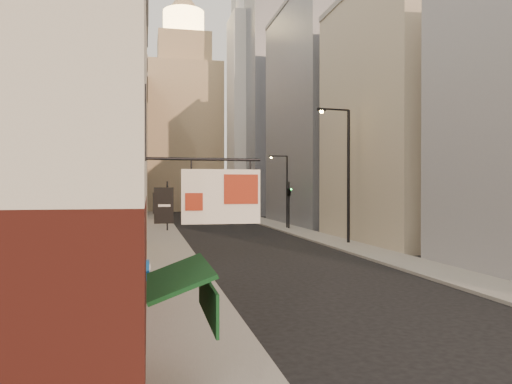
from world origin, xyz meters
The scene contains 16 objects.
sidewalk_left centered at (-6.50, 55.00, 0.07)m, with size 3.00×140.00×0.15m, color gray.
sidewalk_right centered at (6.50, 55.00, 0.07)m, with size 3.00×140.00×0.15m, color gray.
near_building_left centered at (-10.99, 9.00, 6.02)m, with size 8.30×23.04×12.30m.
left_bldg_beige centered at (-12.00, 26.00, 8.00)m, with size 8.00×12.00×16.00m, color tan.
left_bldg_grey centered at (-12.00, 42.00, 10.00)m, with size 8.00×16.00×20.00m, color gray.
left_bldg_tan centered at (-12.00, 60.00, 8.50)m, with size 8.00×18.00×17.00m, color tan.
left_bldg_wingrid centered at (-12.00, 80.00, 12.00)m, with size 8.00×20.00×24.00m, color gray.
right_bldg_beige centered at (12.00, 30.00, 10.00)m, with size 8.00×16.00×20.00m, color tan.
right_bldg_wingrid centered at (12.00, 50.00, 13.00)m, with size 8.00×20.00×26.00m, color gray.
highrise centered at (18.00, 78.00, 25.66)m, with size 21.00×23.00×51.20m.
clock_tower centered at (-1.00, 92.00, 17.63)m, with size 14.00×14.00×44.90m.
white_tower centered at (10.00, 78.00, 18.61)m, with size 8.00×8.00×41.50m.
streetlamp_mid centered at (6.84, 28.85, 5.92)m, with size 2.71×0.54×10.36m.
streetlamp_far centered at (6.25, 43.85, 4.43)m, with size 2.03×0.30×7.75m.
traffic_light_left centered at (-6.07, 42.96, 3.67)m, with size 0.59×0.51×5.00m.
traffic_light_right centered at (6.41, 42.99, 3.93)m, with size 0.73×0.73×5.00m.
Camera 1 is at (-7.95, -6.95, 4.32)m, focal length 35.00 mm.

